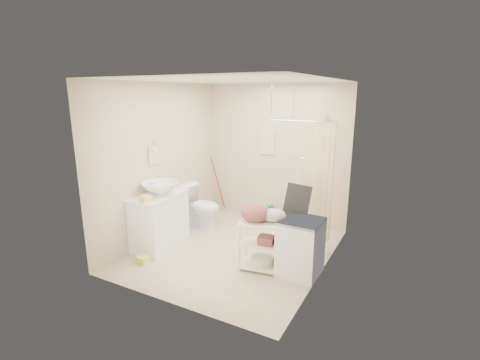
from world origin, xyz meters
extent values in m
plane|color=#C3B592|center=(0.00, 0.00, 0.00)|extent=(3.20, 3.20, 0.00)
cube|color=silver|center=(0.00, 0.00, 2.60)|extent=(2.80, 3.20, 0.04)
cube|color=beige|center=(0.00, 1.60, 1.30)|extent=(2.80, 0.04, 2.60)
cube|color=beige|center=(0.00, -1.60, 1.30)|extent=(2.80, 0.04, 2.60)
cube|color=beige|center=(-1.40, 0.00, 1.30)|extent=(0.04, 3.20, 2.60)
cube|color=beige|center=(1.40, 0.00, 1.30)|extent=(0.04, 3.20, 2.60)
cube|color=silver|center=(-1.16, -0.39, 0.43)|extent=(0.60, 1.01, 0.86)
imported|color=silver|center=(-1.12, -0.38, 0.97)|extent=(0.63, 0.63, 0.20)
cube|color=#EFC44B|center=(-1.06, -0.77, 0.91)|extent=(0.21, 0.19, 0.09)
cube|color=yellow|center=(-0.98, -1.00, 0.07)|extent=(0.28, 0.23, 0.14)
imported|color=white|center=(-1.04, 0.60, 0.39)|extent=(0.81, 0.50, 0.79)
imported|color=brown|center=(0.02, 1.41, 0.18)|extent=(0.19, 0.13, 0.36)
imported|color=brown|center=(0.10, 1.38, 0.15)|extent=(0.21, 0.21, 0.30)
cube|color=beige|center=(-0.15, 1.58, 1.50)|extent=(0.28, 0.03, 0.42)
imported|color=white|center=(0.64, 1.52, 1.45)|extent=(0.12, 0.12, 0.26)
imported|color=#4D70AE|center=(0.74, 1.51, 1.41)|extent=(0.09, 0.09, 0.19)
cube|color=silver|center=(1.14, -0.19, 0.39)|extent=(0.55, 0.57, 0.78)
camera|label=1|loc=(2.47, -4.42, 2.43)|focal=26.00mm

